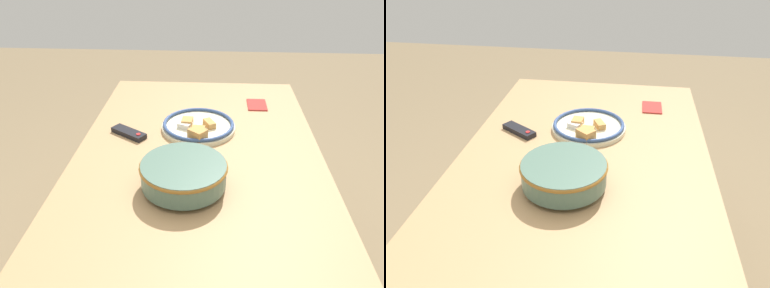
% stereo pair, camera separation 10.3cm
% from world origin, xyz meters
% --- Properties ---
extents(dining_table, '(1.59, 0.90, 0.77)m').
position_xyz_m(dining_table, '(0.00, 0.00, 0.69)').
color(dining_table, tan).
rests_on(dining_table, ground_plane).
extents(noodle_bowl, '(0.27, 0.27, 0.09)m').
position_xyz_m(noodle_bowl, '(-0.12, 0.04, 0.82)').
color(noodle_bowl, '#4C6B5B').
rests_on(noodle_bowl, dining_table).
extents(food_plate, '(0.30, 0.30, 0.05)m').
position_xyz_m(food_plate, '(0.27, 0.01, 0.79)').
color(food_plate, beige).
rests_on(food_plate, dining_table).
extents(tv_remote, '(0.12, 0.15, 0.02)m').
position_xyz_m(tv_remote, '(0.21, 0.28, 0.78)').
color(tv_remote, black).
rests_on(tv_remote, dining_table).
extents(folded_napkin, '(0.12, 0.09, 0.01)m').
position_xyz_m(folded_napkin, '(0.52, -0.25, 0.77)').
color(folded_napkin, '#B2332D').
rests_on(folded_napkin, dining_table).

